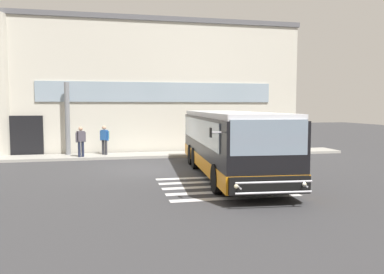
# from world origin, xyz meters

# --- Properties ---
(ground_plane) EXTENTS (80.00, 90.00, 0.02)m
(ground_plane) POSITION_xyz_m (0.00, 0.00, -0.01)
(ground_plane) COLOR #353538
(ground_plane) RESTS_ON ground
(bay_paint_stripes) EXTENTS (4.40, 3.96, 0.01)m
(bay_paint_stripes) POSITION_xyz_m (2.00, -4.20, 0.00)
(bay_paint_stripes) COLOR silver
(bay_paint_stripes) RESTS_ON ground
(terminal_building) EXTENTS (22.16, 13.80, 8.40)m
(terminal_building) POSITION_xyz_m (-0.69, 11.60, 4.19)
(terminal_building) COLOR beige
(terminal_building) RESTS_ON ground
(boarding_curb) EXTENTS (24.36, 2.00, 0.15)m
(boarding_curb) POSITION_xyz_m (0.00, 4.80, 0.07)
(boarding_curb) COLOR #9E9B93
(boarding_curb) RESTS_ON ground
(entry_support_column) EXTENTS (0.28, 0.28, 4.15)m
(entry_support_column) POSITION_xyz_m (-4.36, 5.40, 2.22)
(entry_support_column) COLOR slate
(entry_support_column) RESTS_ON boarding_curb
(bus_main_foreground) EXTENTS (3.76, 10.79, 2.70)m
(bus_main_foreground) POSITION_xyz_m (2.96, -2.11, 1.33)
(bus_main_foreground) COLOR black
(bus_main_foreground) RESTS_ON ground
(passenger_near_column) EXTENTS (0.53, 0.38, 1.68)m
(passenger_near_column) POSITION_xyz_m (-3.56, 4.20, 1.08)
(passenger_near_column) COLOR #1E2338
(passenger_near_column) RESTS_ON boarding_curb
(passenger_by_doorway) EXTENTS (0.52, 0.50, 1.68)m
(passenger_by_doorway) POSITION_xyz_m (-2.29, 4.97, 1.11)
(passenger_by_doorway) COLOR #2D2D33
(passenger_by_doorway) RESTS_ON boarding_curb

